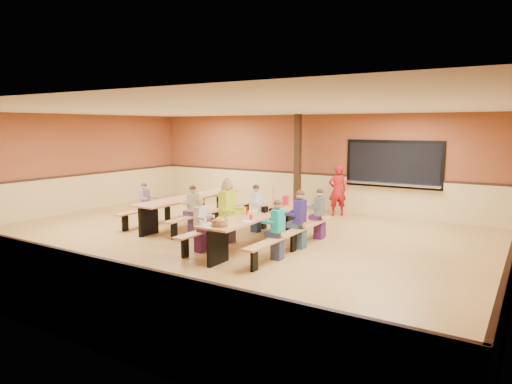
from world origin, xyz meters
The scene contains 23 objects.
ground centered at (0.00, 0.00, 0.00)m, with size 12.00×12.00×0.00m, color olive.
room_envelope centered at (0.00, 0.00, 0.69)m, with size 12.04×10.04×3.02m.
kitchen_pass_through centered at (2.60, 4.96, 1.49)m, with size 2.78×0.28×1.38m.
structural_post centered at (-0.20, 4.40, 1.50)m, with size 0.18×0.18×3.00m, color black.
cafeteria_table_main centered at (1.07, 0.10, 0.53)m, with size 1.91×3.70×0.74m.
cafeteria_table_second centered at (-1.79, 1.12, 0.53)m, with size 1.91×3.70×0.74m.
seated_child_white_left centered at (0.24, -0.96, 0.57)m, with size 0.33×0.27×1.14m, color silver, non-canonical shape.
seated_adult_yellow centered at (0.24, 0.02, 0.71)m, with size 0.47×0.39×1.42m, color #CDE421, non-canonical shape.
seated_child_grey_left centered at (0.24, 1.25, 0.59)m, with size 0.35×0.29×1.17m, color white, non-canonical shape.
seated_child_teal_right centered at (1.89, -0.58, 0.59)m, with size 0.36×0.29×1.19m, color #0EA29C, non-canonical shape.
seated_child_navy_right centered at (1.89, 0.40, 0.63)m, with size 0.39×0.32×1.26m, color navy, non-canonical shape.
seated_child_char_right centered at (1.89, 1.42, 0.58)m, with size 0.35×0.29×1.17m, color #4E5359, non-canonical shape.
seated_child_purple_sec centered at (-2.62, 0.26, 0.57)m, with size 0.33×0.27×1.13m, color #8F6294, non-canonical shape.
seated_child_green_sec centered at (-0.97, 1.71, 0.61)m, with size 0.37×0.31×1.22m, color #337240, non-canonical shape.
seated_child_tan_sec centered at (-0.97, 0.27, 0.59)m, with size 0.35×0.29×1.18m, color #A29A83, non-canonical shape.
standing_woman centered at (1.17, 4.32, 0.75)m, with size 0.55×0.36×1.50m, color #A11215.
punch_pitcher centered at (1.04, 1.33, 0.85)m, with size 0.16×0.16×0.22m, color red.
chip_bowl centered at (1.08, -1.40, 0.81)m, with size 0.32×0.32×0.15m, color orange, non-canonical shape.
napkin_dispenser centered at (1.09, 0.26, 0.80)m, with size 0.10×0.14×0.13m, color black.
condiment_mustard centered at (0.88, -0.23, 0.82)m, with size 0.06×0.06×0.17m, color yellow.
condiment_ketchup centered at (0.89, -0.18, 0.82)m, with size 0.06×0.06×0.17m, color #B2140F.
table_paddle centered at (1.18, 0.50, 0.88)m, with size 0.16×0.16×0.56m.
place_settings centered at (1.07, 0.10, 0.80)m, with size 0.65×3.30×0.11m, color beige, non-canonical shape.
Camera 1 is at (6.19, -8.27, 2.62)m, focal length 32.00 mm.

